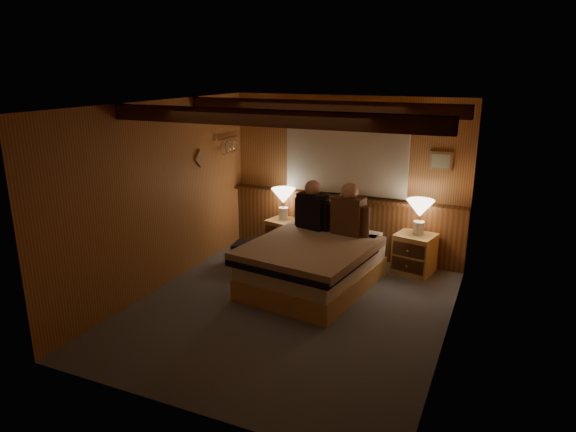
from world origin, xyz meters
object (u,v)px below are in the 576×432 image
Objects in this scene: bed at (312,264)px; nightstand_left at (284,236)px; nightstand_right at (414,253)px; person_left at (312,208)px; duffel_bag at (252,254)px; person_right at (349,213)px; lamp_right at (420,210)px; lamp_left at (283,198)px.

bed is 3.63× the size of nightstand_left.
nightstand_right reaches higher than nightstand_left.
nightstand_right is at bearing 32.10° from person_left.
person_left is at bearing 3.42° from duffel_bag.
bed is 1.17m from duffel_bag.
bed is at bearing -110.70° from person_right.
nightstand_right is at bearing -165.21° from lamp_right.
nightstand_left is 0.73m from duffel_bag.
person_right reaches higher than nightstand_right.
duffel_bag is at bearing -155.02° from person_left.
duffel_bag is (-2.20, -0.68, -0.11)m from nightstand_right.
lamp_right reaches higher than nightstand_left.
lamp_left is 0.98× the size of lamp_right.
person_left reaches higher than duffel_bag.
lamp_right is 1.00m from person_right.
lamp_right is (1.14, 1.08, 0.58)m from bed.
nightstand_left is 1.48m from person_right.
lamp_left is at bearing 138.15° from nightstand_left.
person_left is at bearing 119.77° from bed.
person_left is (-0.24, 0.59, 0.58)m from bed.
nightstand_left is 2.14m from lamp_right.
person_right is (1.20, -0.56, 0.66)m from nightstand_left.
lamp_right is 0.84× the size of duffel_bag.
lamp_left is 0.82× the size of duffel_bag.
bed is 2.83× the size of person_left.
person_left reaches higher than lamp_left.
nightstand_right is 0.63m from lamp_right.
bed is 3.41× the size of duffel_bag.
person_left reaches higher than nightstand_right.
lamp_right is at bearing 11.78° from nightstand_left.
lamp_right reaches higher than nightstand_right.
lamp_left is at bearing 137.05° from bed.
lamp_right reaches higher than lamp_left.
lamp_left is (-2.04, 0.06, 0.58)m from nightstand_right.
nightstand_left is at bearing 65.23° from duffel_bag.
nightstand_left is 0.93× the size of nightstand_right.
bed is at bearing -50.62° from lamp_left.
duffel_bag is at bearing -102.26° from lamp_left.
bed is 2.75× the size of person_right.
duffel_bag is (-2.23, -0.69, -0.74)m from lamp_right.
nightstand_left is 0.60m from lamp_left.
person_right is 1.24× the size of duffel_bag.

